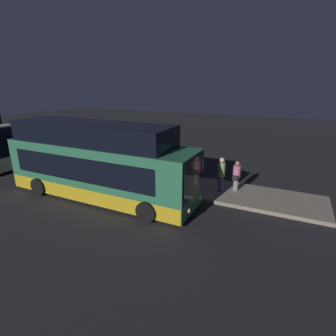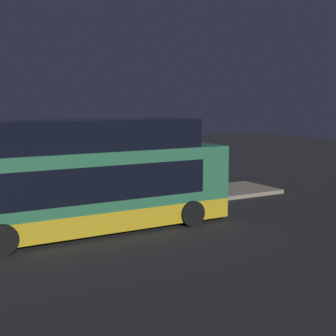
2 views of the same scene
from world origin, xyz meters
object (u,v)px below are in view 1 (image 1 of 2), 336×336
Objects in this scene: bus_lead at (99,165)px; sign_post at (122,148)px; suitcase at (190,175)px; passenger_with_bags at (237,175)px; passenger_boarding at (192,163)px; passenger_waiting at (221,173)px.

sign_post is at bearing 104.26° from bus_lead.
bus_lead is 10.37× the size of suitcase.
suitcase is at bearing -4.83° from passenger_with_bags.
sign_post reaches higher than passenger_boarding.
sign_post is (-0.80, 3.16, 0.10)m from bus_lead.
passenger_waiting is 1.15× the size of passenger_with_bags.
sign_post reaches higher than suitcase.
passenger_waiting is (2.11, -1.26, 0.07)m from passenger_boarding.
passenger_waiting is at bearing -19.85° from suitcase.
passenger_waiting is at bearing -71.38° from passenger_boarding.
bus_lead reaches higher than passenger_waiting.
suitcase is at bearing 45.70° from bus_lead.
suitcase is (0.10, -0.53, -0.56)m from passenger_boarding.
suitcase is 4.54m from sign_post.
bus_lead is 7.14m from passenger_with_bags.
bus_lead is 5.79× the size of passenger_boarding.
passenger_boarding is 2.46m from passenger_waiting.
passenger_boarding is at bearing 154.48° from passenger_waiting.
passenger_boarding is 0.95× the size of passenger_waiting.
passenger_boarding is at bearing 13.20° from sign_post.
passenger_with_bags is at bearing -5.28° from suitcase.
passenger_waiting reaches higher than passenger_with_bags.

